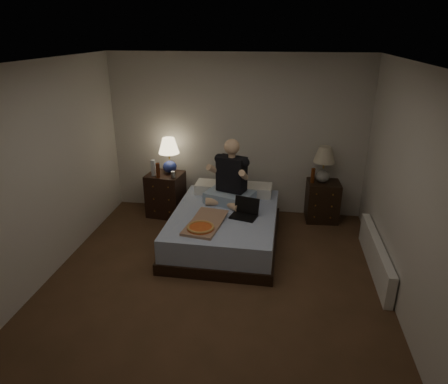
% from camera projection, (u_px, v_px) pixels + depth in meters
% --- Properties ---
extents(floor, '(4.00, 4.50, 0.00)m').
position_uv_depth(floor, '(213.00, 288.00, 4.64)').
color(floor, brown).
rests_on(floor, ground).
extents(ceiling, '(4.00, 4.50, 0.00)m').
position_uv_depth(ceiling, '(210.00, 64.00, 3.70)').
color(ceiling, white).
rests_on(ceiling, ground).
extents(wall_back, '(4.00, 0.00, 2.50)m').
position_uv_depth(wall_back, '(236.00, 136.00, 6.23)').
color(wall_back, silver).
rests_on(wall_back, ground).
extents(wall_front, '(4.00, 0.00, 2.50)m').
position_uv_depth(wall_front, '(139.00, 345.00, 2.11)').
color(wall_front, silver).
rests_on(wall_front, ground).
extents(wall_left, '(0.00, 4.50, 2.50)m').
position_uv_depth(wall_left, '(35.00, 179.00, 4.44)').
color(wall_left, silver).
rests_on(wall_left, ground).
extents(wall_right, '(0.00, 4.50, 2.50)m').
position_uv_depth(wall_right, '(413.00, 200.00, 3.90)').
color(wall_right, silver).
rests_on(wall_right, ground).
extents(bed, '(1.43, 1.89, 0.47)m').
position_uv_depth(bed, '(225.00, 228.00, 5.56)').
color(bed, '#5A79B5').
rests_on(bed, floor).
extents(nightstand_left, '(0.59, 0.54, 0.69)m').
position_uv_depth(nightstand_left, '(166.00, 194.00, 6.40)').
color(nightstand_left, black).
rests_on(nightstand_left, floor).
extents(nightstand_right, '(0.51, 0.47, 0.63)m').
position_uv_depth(nightstand_right, '(322.00, 201.00, 6.22)').
color(nightstand_right, black).
rests_on(nightstand_right, floor).
extents(lamp_left, '(0.40, 0.40, 0.56)m').
position_uv_depth(lamp_left, '(169.00, 155.00, 6.23)').
color(lamp_left, navy).
rests_on(lamp_left, nightstand_left).
extents(lamp_right, '(0.39, 0.39, 0.56)m').
position_uv_depth(lamp_right, '(324.00, 165.00, 6.00)').
color(lamp_right, gray).
rests_on(lamp_right, nightstand_right).
extents(water_bottle, '(0.07, 0.07, 0.25)m').
position_uv_depth(water_bottle, '(153.00, 168.00, 6.15)').
color(water_bottle, silver).
rests_on(water_bottle, nightstand_left).
extents(soda_can, '(0.07, 0.07, 0.10)m').
position_uv_depth(soda_can, '(173.00, 175.00, 6.09)').
color(soda_can, '#ABAAA6').
rests_on(soda_can, nightstand_left).
extents(beer_bottle_left, '(0.06, 0.06, 0.23)m').
position_uv_depth(beer_bottle_left, '(158.00, 170.00, 6.07)').
color(beer_bottle_left, '#511F0B').
rests_on(beer_bottle_left, nightstand_left).
extents(beer_bottle_right, '(0.06, 0.06, 0.23)m').
position_uv_depth(beer_bottle_right, '(313.00, 175.00, 6.04)').
color(beer_bottle_right, '#55260C').
rests_on(beer_bottle_right, nightstand_right).
extents(person, '(0.80, 0.71, 0.93)m').
position_uv_depth(person, '(230.00, 172.00, 5.63)').
color(person, black).
rests_on(person, bed).
extents(laptop, '(0.40, 0.36, 0.24)m').
position_uv_depth(laptop, '(244.00, 209.00, 5.29)').
color(laptop, black).
rests_on(laptop, bed).
extents(pizza_box, '(0.51, 0.81, 0.08)m').
position_uv_depth(pizza_box, '(201.00, 228.00, 4.96)').
color(pizza_box, tan).
rests_on(pizza_box, bed).
extents(radiator, '(0.10, 1.60, 0.40)m').
position_uv_depth(radiator, '(376.00, 255.00, 4.94)').
color(radiator, white).
rests_on(radiator, floor).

